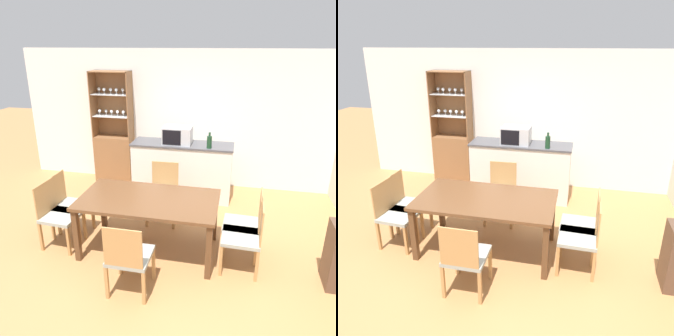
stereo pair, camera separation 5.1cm
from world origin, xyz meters
TOP-DOWN VIEW (x-y plane):
  - ground_plane at (0.00, 0.00)m, footprint 18.00×18.00m
  - wall_back at (0.00, 2.63)m, footprint 6.80×0.06m
  - kitchen_counter at (-0.10, 1.95)m, footprint 1.77×0.54m
  - display_cabinet at (-1.56, 2.44)m, footprint 0.75×0.35m
  - dining_table at (-0.24, 0.22)m, footprint 1.79×0.97m
  - dining_chair_side_right_far at (1.00, 0.36)m, footprint 0.48×0.48m
  - dining_chair_side_left_far at (-1.48, 0.36)m, footprint 0.48×0.48m
  - dining_chair_side_right_near at (1.00, 0.07)m, footprint 0.47×0.47m
  - dining_chair_side_left_near at (-1.48, 0.07)m, footprint 0.48×0.48m
  - dining_chair_head_near at (-0.24, -0.62)m, footprint 0.46×0.46m
  - dining_chair_head_far at (-0.24, 1.05)m, footprint 0.47×0.47m
  - microwave at (-0.19, 1.93)m, footprint 0.49×0.36m
  - wine_bottle at (0.38, 1.77)m, footprint 0.08×0.08m

SIDE VIEW (x-z plane):
  - ground_plane at x=0.00m, z-range 0.00..0.00m
  - dining_chair_side_right_far at x=1.00m, z-range 0.01..0.92m
  - dining_chair_side_left_far at x=-1.48m, z-range 0.01..0.92m
  - dining_chair_side_right_near at x=1.00m, z-range 0.01..0.92m
  - dining_chair_side_left_near at x=-1.48m, z-range 0.01..0.92m
  - dining_chair_head_near at x=-0.24m, z-range 0.01..0.92m
  - dining_chair_head_far at x=-0.24m, z-range 0.01..0.92m
  - kitchen_counter at x=-0.10m, z-range 0.00..1.01m
  - display_cabinet at x=-1.56m, z-range -0.44..1.71m
  - dining_table at x=-0.24m, z-range 0.30..1.07m
  - wine_bottle at x=0.38m, z-range 0.98..1.25m
  - microwave at x=-0.19m, z-range 1.01..1.30m
  - wall_back at x=0.00m, z-range 0.00..2.55m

